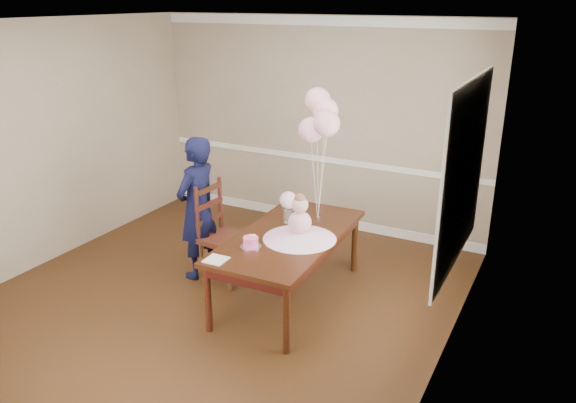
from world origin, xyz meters
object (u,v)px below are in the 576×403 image
at_px(birthday_cake, 251,242).
at_px(woman, 197,208).
at_px(dining_table_top, 289,237).
at_px(dining_chair_seat, 226,239).

xyz_separation_m(birthday_cake, woman, (-0.93, 0.44, 0.02)).
height_order(dining_table_top, birthday_cake, birthday_cake).
bearing_deg(dining_chair_seat, birthday_cake, -33.74).
xyz_separation_m(birthday_cake, dining_chair_seat, (-0.61, 0.48, -0.28)).
height_order(dining_chair_seat, woman, woman).
height_order(dining_table_top, woman, woman).
relative_size(dining_table_top, birthday_cake, 13.33).
bearing_deg(dining_chair_seat, woman, -168.62).
bearing_deg(dining_table_top, dining_chair_seat, 174.31).
bearing_deg(dining_table_top, birthday_cake, -113.96).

